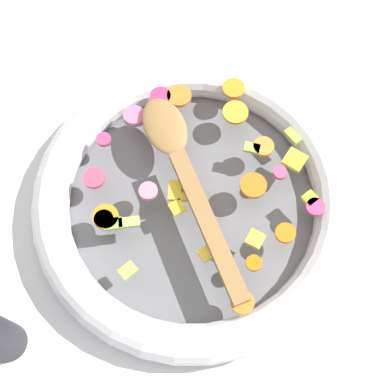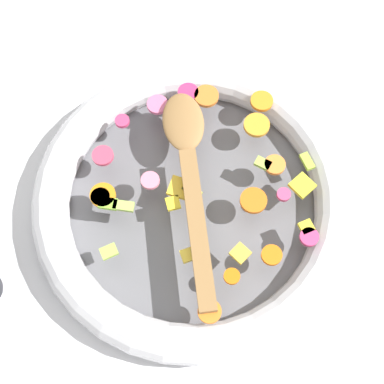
# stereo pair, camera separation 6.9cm
# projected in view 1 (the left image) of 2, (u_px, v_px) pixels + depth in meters

# --- Properties ---
(ground_plane) EXTENTS (4.00, 4.00, 0.00)m
(ground_plane) POSITION_uv_depth(u_px,v_px,m) (192.00, 206.00, 0.74)
(ground_plane) COLOR silver
(skillet) EXTENTS (0.43, 0.43, 0.05)m
(skillet) POSITION_uv_depth(u_px,v_px,m) (192.00, 200.00, 0.72)
(skillet) COLOR slate
(skillet) RESTS_ON ground_plane
(chopped_vegetables) EXTENTS (0.30, 0.34, 0.01)m
(chopped_vegetables) POSITION_uv_depth(u_px,v_px,m) (201.00, 172.00, 0.70)
(chopped_vegetables) COLOR orange
(chopped_vegetables) RESTS_ON skillet
(wooden_spoon) EXTENTS (0.07, 0.30, 0.01)m
(wooden_spoon) POSITION_uv_depth(u_px,v_px,m) (185.00, 171.00, 0.69)
(wooden_spoon) COLOR olive
(wooden_spoon) RESTS_ON chopped_vegetables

